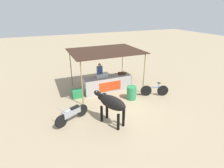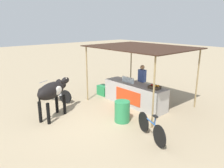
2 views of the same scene
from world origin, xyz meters
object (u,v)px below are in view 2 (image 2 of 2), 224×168
water_barrel (122,111)px  motorcycle_parked (54,92)px  vendor_behind_counter (142,82)px  cooler_box (104,90)px  bicycle_leaning (151,128)px  fruit_crate (155,87)px  stall_counter (134,95)px  cow (53,91)px

water_barrel → motorcycle_parked: motorcycle_parked is taller
vendor_behind_counter → cooler_box: 2.02m
bicycle_leaning → vendor_behind_counter: bearing=135.8°
fruit_crate → bicycle_leaning: 2.31m
stall_counter → vendor_behind_counter: vendor_behind_counter is taller
water_barrel → cow: size_ratio=0.43×
vendor_behind_counter → cooler_box: vendor_behind_counter is taller
vendor_behind_counter → motorcycle_parked: vendor_behind_counter is taller
fruit_crate → bicycle_leaning: bearing=-54.1°
fruit_crate → cow: size_ratio=0.25×
cow → bicycle_leaning: cow is taller
stall_counter → cooler_box: 1.98m
fruit_crate → bicycle_leaning: fruit_crate is taller
water_barrel → cow: (-1.97, -1.67, 0.65)m
cooler_box → fruit_crate: bearing=2.8°
water_barrel → motorcycle_parked: size_ratio=0.47×
stall_counter → water_barrel: size_ratio=3.88×
water_barrel → cooler_box: bearing=152.7°
bicycle_leaning → water_barrel: bearing=172.7°
stall_counter → motorcycle_parked: size_ratio=1.82×
fruit_crate → water_barrel: 1.73m
bicycle_leaning → motorcycle_parked: bearing=-172.5°
fruit_crate → cooler_box: 3.10m
cow → fruit_crate: bearing=56.7°
stall_counter → vendor_behind_counter: 0.87m
motorcycle_parked → stall_counter: bearing=41.1°
motorcycle_parked → water_barrel: bearing=13.3°
vendor_behind_counter → water_barrel: vendor_behind_counter is taller
fruit_crate → stall_counter: bearing=-177.2°
vendor_behind_counter → bicycle_leaning: 3.61m
vendor_behind_counter → fruit_crate: bearing=-29.0°
stall_counter → cooler_box: size_ratio=5.00×
stall_counter → cow: (-1.12, -3.22, 0.55)m
motorcycle_parked → bicycle_leaning: bearing=7.5°
stall_counter → fruit_crate: fruit_crate is taller
fruit_crate → cow: bearing=-123.3°
water_barrel → cow: bearing=-139.8°
motorcycle_parked → bicycle_leaning: size_ratio=1.07×
vendor_behind_counter → cooler_box: bearing=-153.7°
cow → motorcycle_parked: bearing=153.4°
cooler_box → water_barrel: (2.82, -1.45, 0.15)m
vendor_behind_counter → cooler_box: size_ratio=2.75×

